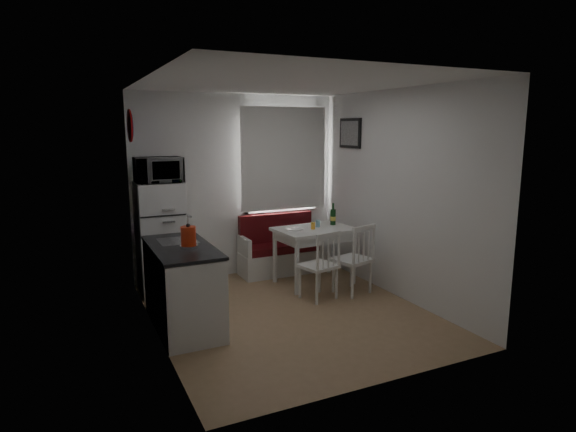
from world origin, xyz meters
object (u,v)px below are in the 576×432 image
Objects in this scene: chair_left at (322,258)px; wine_bottle at (333,214)px; chair_right at (357,252)px; kettle at (188,236)px; dining_table at (314,234)px; microwave at (158,170)px; kitchen_counter at (183,286)px; fridge at (161,238)px; bench at (280,254)px.

chair_left is 1.60× the size of wine_bottle.
kettle reaches higher than chair_right.
microwave is at bearing 161.88° from dining_table.
kitchen_counter is 2.30× the size of microwave.
kettle is at bearing -88.76° from fridge.
microwave reaches higher than kettle.
chair_right is at bearing -73.66° from dining_table.
dining_table is (1.99, 0.71, 0.23)m from kitchen_counter.
kitchen_counter is 4.26× the size of wine_bottle.
kitchen_counter is at bearing -164.64° from dining_table.
chair_right is at bearing -27.40° from microwave.
wine_bottle is at bearing 22.57° from kettle.
kitchen_counter is 1.66m from microwave.
chair_left is at bearing 1.60° from kitchen_counter.
chair_right is 2.13× the size of kettle.
chair_right reaches higher than bench.
kitchen_counter is at bearing -90.94° from microwave.
chair_left is at bearing -115.01° from dining_table.
fridge reaches higher than chair_right.
dining_table is 0.44m from wine_bottle.
microwave is (-1.72, 1.15, 1.06)m from chair_left.
chair_left reaches higher than dining_table.
kettle is at bearing -70.76° from kitchen_counter.
chair_left is 2.10m from fridge.
microwave is (-1.74, -0.16, 1.32)m from bench.
kettle is (-1.71, -1.49, 0.74)m from bench.
microwave is at bearing 170.57° from wine_bottle.
dining_table is at bearing -13.84° from microwave.
fridge reaches higher than bench.
fridge is (-1.72, 1.20, 0.18)m from chair_left.
bench is 1.12× the size of dining_table.
chair_right is 1.70× the size of wine_bottle.
fridge is at bearing 169.37° from wine_bottle.
dining_table is 3.50× the size of wine_bottle.
chair_right is 0.92× the size of microwave.
chair_right is 2.71m from microwave.
chair_left is at bearing -90.93° from bench.
dining_table is at bearing 95.06° from chair_right.
kettle is (-2.19, -0.19, 0.46)m from chair_right.
fridge is 4.66× the size of wine_bottle.
microwave is at bearing -90.00° from fridge.
dining_table is (0.23, -0.64, 0.40)m from bench.
wine_bottle is at bearing -9.43° from microwave.
wine_bottle is (2.29, 0.95, -0.09)m from kettle.
dining_table is 2.19× the size of chair_left.
bench is at bearing 75.21° from chair_left.
fridge reaches higher than kettle.
chair_left reaches higher than bench.
chair_left is 2.00× the size of kettle.
microwave is at bearing 91.29° from kettle.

